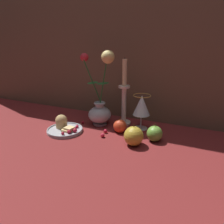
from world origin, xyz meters
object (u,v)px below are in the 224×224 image
(wine_glass, at_px, (142,106))
(apple_at_table_edge, at_px, (120,126))
(plate_with_pastries, at_px, (64,127))
(candlestick, at_px, (124,99))
(apple_beside_vase, at_px, (155,134))
(apple_near_glass, at_px, (134,136))
(vase, at_px, (100,104))

(wine_glass, xyz_separation_m, apple_at_table_edge, (-0.08, -0.08, -0.08))
(plate_with_pastries, xyz_separation_m, candlestick, (0.23, 0.21, 0.12))
(plate_with_pastries, relative_size, apple_beside_vase, 2.11)
(plate_with_pastries, height_order, apple_near_glass, apple_near_glass)
(plate_with_pastries, height_order, wine_glass, wine_glass)
(plate_with_pastries, xyz_separation_m, apple_at_table_edge, (0.26, 0.09, 0.01))
(wine_glass, relative_size, apple_near_glass, 1.81)
(vase, distance_m, apple_beside_vase, 0.32)
(vase, height_order, apple_near_glass, vase)
(vase, xyz_separation_m, candlestick, (0.11, 0.06, 0.02))
(candlestick, distance_m, apple_beside_vase, 0.26)
(plate_with_pastries, distance_m, apple_beside_vase, 0.43)
(candlestick, bearing_deg, vase, -151.44)
(wine_glass, xyz_separation_m, apple_beside_vase, (0.09, -0.11, -0.08))
(vase, height_order, wine_glass, vase)
(vase, relative_size, apple_at_table_edge, 4.95)
(vase, xyz_separation_m, plate_with_pastries, (-0.12, -0.15, -0.09))
(wine_glass, height_order, apple_beside_vase, wine_glass)
(vase, xyz_separation_m, wine_glass, (0.21, 0.03, 0.00))
(candlestick, xyz_separation_m, apple_beside_vase, (0.20, -0.13, -0.10))
(plate_with_pastries, height_order, apple_beside_vase, apple_beside_vase)
(candlestick, bearing_deg, plate_with_pastries, -138.49)
(wine_glass, relative_size, candlestick, 0.50)
(plate_with_pastries, bearing_deg, apple_near_glass, -0.32)
(apple_near_glass, bearing_deg, candlestick, 120.68)
(apple_beside_vase, relative_size, apple_near_glass, 0.85)
(vase, xyz_separation_m, apple_near_glass, (0.23, -0.15, -0.07))
(vase, relative_size, candlestick, 1.10)
(apple_at_table_edge, bearing_deg, apple_beside_vase, -7.74)
(candlestick, distance_m, apple_at_table_edge, 0.15)
(wine_glass, bearing_deg, apple_at_table_edge, -132.97)
(apple_beside_vase, height_order, apple_at_table_edge, apple_beside_vase)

